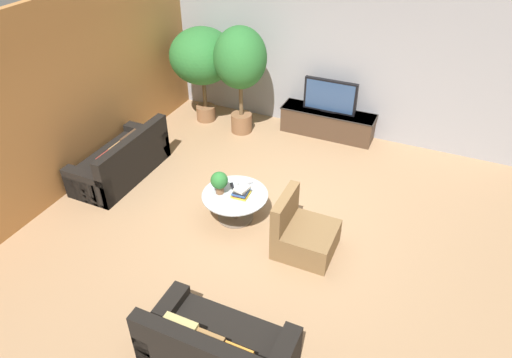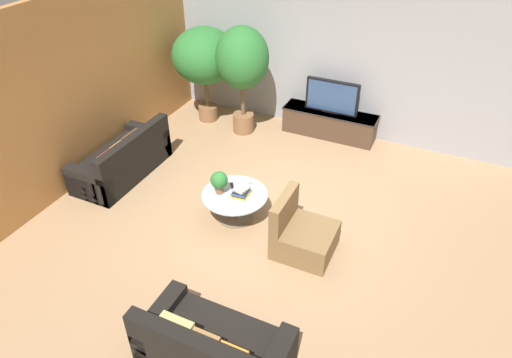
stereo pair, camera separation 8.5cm
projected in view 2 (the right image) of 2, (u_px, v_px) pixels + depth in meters
The scene contains 15 objects.
ground_plane at pixel (260, 219), 7.02m from camera, with size 24.00×24.00×0.00m, color #9E7A56.
back_wall_stone at pixel (333, 56), 8.56m from camera, with size 7.40×0.12×3.00m, color #939399.
side_wall_left at pixel (84, 87), 7.43m from camera, with size 0.12×7.40×3.00m, color #B2753D.
media_console at pixel (329, 123), 8.99m from camera, with size 1.84×0.50×0.52m.
television at pixel (332, 97), 8.66m from camera, with size 1.02×0.13×0.64m.
coffee_table at pixel (235, 201), 6.89m from camera, with size 0.99×0.99×0.45m.
couch_by_wall at pixel (123, 160), 7.85m from camera, with size 0.84×1.79×0.84m.
couch_near_entry at pixel (213, 350), 4.84m from camera, with size 1.58×0.84×0.84m.
armchair_wicker at pixel (302, 235), 6.33m from camera, with size 0.80×0.76×0.86m.
potted_palm_tall at pixel (204, 57), 8.92m from camera, with size 1.27×1.27×1.94m.
potted_palm_corner at pixel (242, 62), 8.44m from camera, with size 1.00×1.00×2.12m.
potted_plant_tabletop at pixel (219, 181), 6.72m from camera, with size 0.26×0.26×0.36m.
book_stack at pixel (241, 192), 6.74m from camera, with size 0.25×0.27×0.15m.
remote_black at pixel (232, 186), 6.96m from camera, with size 0.04×0.16×0.02m, color black.
remote_silver at pixel (248, 184), 7.01m from camera, with size 0.04×0.16×0.02m, color gray.
Camera 2 is at (2.21, -4.89, 4.58)m, focal length 32.00 mm.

